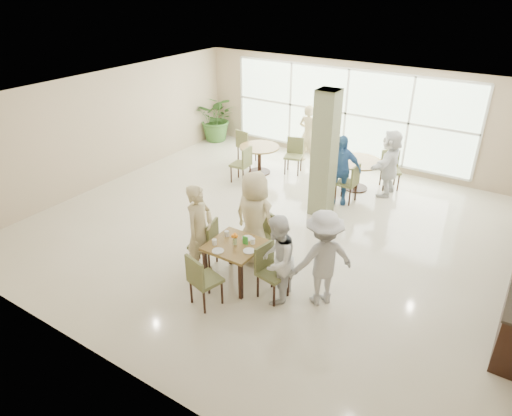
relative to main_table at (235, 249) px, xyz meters
The scene contains 19 objects.
ground 2.08m from the main_table, 97.56° to the left, with size 10.00×10.00×0.00m, color beige.
room_shell 2.24m from the main_table, 97.56° to the left, with size 10.00×10.00×10.00m.
window_bank 6.51m from the main_table, 96.75° to the left, with size 7.00×0.04×7.00m.
column 3.25m from the main_table, 87.47° to the left, with size 0.45×0.45×2.80m, color #7A8159.
main_table is the anchor object (origin of this frame).
round_table_left 4.94m from the main_table, 117.65° to the left, with size 1.06×1.06×0.75m.
round_table_right 4.84m from the main_table, 86.22° to the left, with size 1.19×1.19×0.75m.
chairs_main_table 0.17m from the main_table, 131.85° to the left, with size 2.09×2.18×0.95m.
chairs_table_left 5.01m from the main_table, 117.45° to the left, with size 2.07×1.79×0.95m.
chairs_table_right 4.87m from the main_table, 85.91° to the left, with size 1.99×1.84×0.95m.
tabletop_clutter 0.16m from the main_table, 57.23° to the left, with size 0.75×0.81×0.21m.
potted_plant 7.66m from the main_table, 129.52° to the left, with size 1.34×1.34×1.49m, color #396729.
teen_left 0.71m from the main_table, behind, with size 0.63×0.41×1.73m, color #CAB886.
teen_far 0.77m from the main_table, 95.47° to the left, with size 0.88×0.48×1.80m, color #CAB886.
teen_right 0.88m from the main_table, ahead, with size 0.76×0.59×1.55m, color white.
teen_standing 1.55m from the main_table, 11.28° to the left, with size 1.08×0.62×1.67m, color #ACABAE.
adult_a 3.88m from the main_table, 86.46° to the left, with size 0.97×0.55×1.66m, color #386BAA.
adult_b 5.05m from the main_table, 77.87° to the left, with size 1.52×0.65×1.64m, color white.
adult_standing 6.04m from the main_table, 105.17° to the left, with size 0.60×0.40×1.65m, color #CAB886.
Camera 1 is at (4.17, -7.33, 4.90)m, focal length 32.00 mm.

